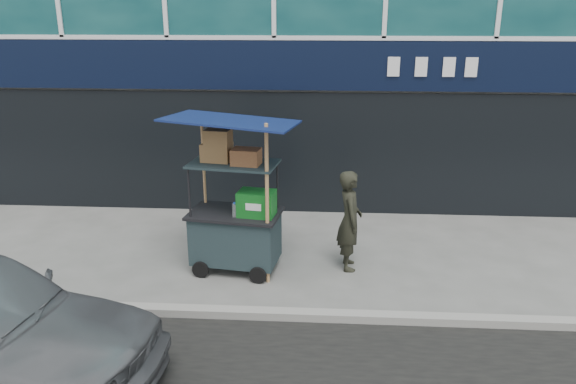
{
  "coord_description": "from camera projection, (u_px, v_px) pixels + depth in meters",
  "views": [
    {
      "loc": [
        0.93,
        -6.75,
        3.99
      ],
      "look_at": [
        0.43,
        1.2,
        1.31
      ],
      "focal_mm": 35.0,
      "sensor_mm": 36.0,
      "label": 1
    }
  ],
  "objects": [
    {
      "name": "curb",
      "position": [
        250.0,
        313.0,
        7.51
      ],
      "size": [
        80.0,
        0.18,
        0.12
      ],
      "primitive_type": "cube",
      "color": "gray",
      "rests_on": "ground"
    },
    {
      "name": "vendor_cart",
      "position": [
        236.0,
        218.0,
        8.62
      ],
      "size": [
        2.0,
        1.55,
        2.49
      ],
      "rotation": [
        0.0,
        0.0,
        -0.15
      ],
      "color": "#1A2A2C",
      "rests_on": "ground"
    },
    {
      "name": "ground",
      "position": [
        252.0,
        310.0,
        7.71
      ],
      "size": [
        80.0,
        80.0,
        0.0
      ],
      "primitive_type": "plane",
      "color": "#5E5E59",
      "rests_on": "ground"
    },
    {
      "name": "vendor_man",
      "position": [
        350.0,
        220.0,
        8.71
      ],
      "size": [
        0.43,
        0.61,
        1.6
      ],
      "primitive_type": "imported",
      "rotation": [
        0.0,
        0.0,
        1.65
      ],
      "color": "black",
      "rests_on": "ground"
    }
  ]
}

